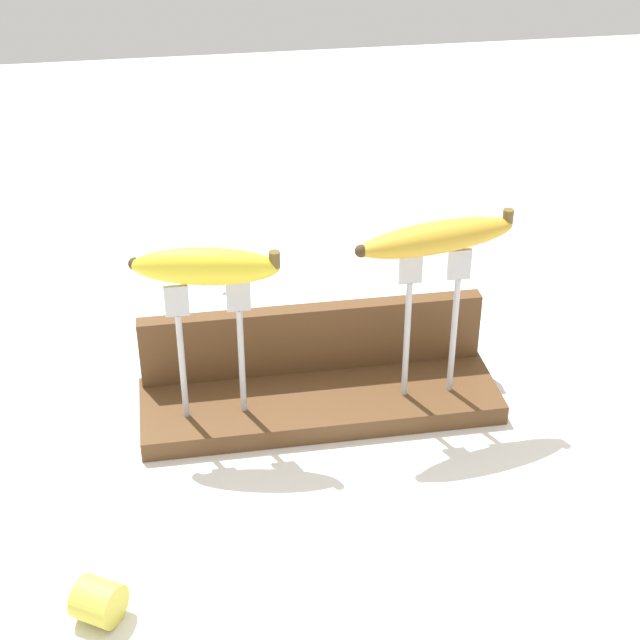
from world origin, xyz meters
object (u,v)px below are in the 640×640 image
(fork_fallen_far, at_px, (238,302))
(banana_chunk_near, at_px, (98,601))
(banana_raised_right, at_px, (437,237))
(fork_stand_left, at_px, (210,337))
(banana_raised_left, at_px, (205,266))
(fork_stand_right, at_px, (432,311))

(fork_fallen_far, relative_size, banana_chunk_near, 3.43)
(fork_fallen_far, bearing_deg, banana_raised_right, -55.20)
(fork_stand_left, height_order, banana_chunk_near, fork_stand_left)
(banana_raised_left, xyz_separation_m, fork_fallen_far, (0.05, 0.28, -0.21))
(fork_stand_right, bearing_deg, banana_raised_right, -168.58)
(fork_stand_right, xyz_separation_m, banana_raised_right, (-0.00, -0.00, 0.09))
(fork_stand_left, distance_m, fork_fallen_far, 0.31)
(banana_raised_right, relative_size, fork_fallen_far, 0.99)
(fork_stand_left, xyz_separation_m, fork_fallen_far, (0.05, 0.28, -0.12))
(banana_raised_left, height_order, banana_raised_right, banana_raised_right)
(fork_stand_right, distance_m, banana_chunk_near, 0.47)
(banana_raised_right, xyz_separation_m, fork_fallen_far, (-0.20, 0.28, -0.22))
(fork_fallen_far, height_order, banana_chunk_near, banana_chunk_near)
(fork_stand_left, relative_size, banana_chunk_near, 3.02)
(fork_stand_left, relative_size, fork_stand_right, 0.91)
(fork_stand_left, xyz_separation_m, banana_raised_right, (0.25, -0.00, 0.10))
(fork_stand_right, height_order, banana_raised_right, banana_raised_right)
(banana_raised_right, bearing_deg, fork_stand_right, 11.42)
(fork_fallen_far, bearing_deg, fork_stand_left, -100.56)
(fork_stand_right, height_order, banana_raised_left, banana_raised_left)
(fork_fallen_far, bearing_deg, fork_stand_right, -55.19)
(fork_stand_left, relative_size, fork_fallen_far, 0.88)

